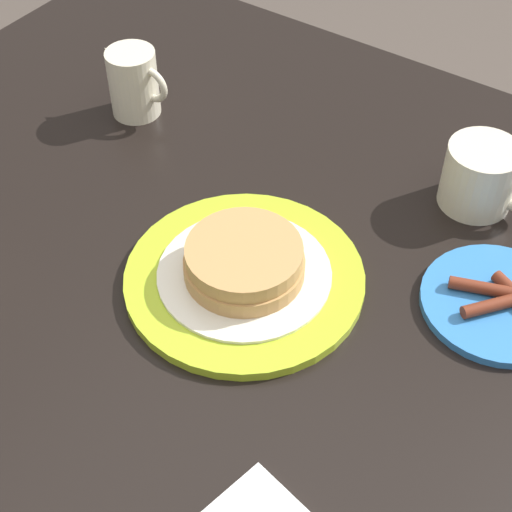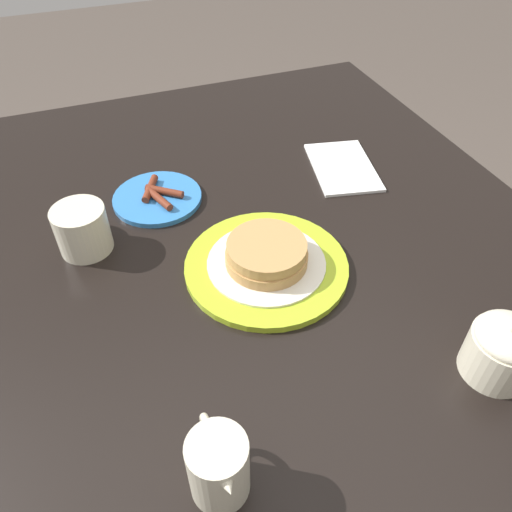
{
  "view_description": "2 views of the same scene",
  "coord_description": "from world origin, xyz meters",
  "px_view_note": "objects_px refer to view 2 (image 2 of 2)",
  "views": [
    {
      "loc": [
        0.3,
        -0.46,
        1.4
      ],
      "look_at": [
        -0.03,
        0.03,
        0.78
      ],
      "focal_mm": 55.0,
      "sensor_mm": 36.0,
      "label": 1
    },
    {
      "loc": [
        -0.57,
        0.23,
        1.32
      ],
      "look_at": [
        -0.03,
        0.03,
        0.78
      ],
      "focal_mm": 35.0,
      "sensor_mm": 36.0,
      "label": 2
    }
  ],
  "objects_px": {
    "side_plate_bacon": "(157,197)",
    "napkin": "(343,167)",
    "pancake_plate": "(266,261)",
    "sugar_bowl": "(503,349)",
    "creamer_pitcher": "(219,467)",
    "coffee_mug": "(82,228)"
  },
  "relations": [
    {
      "from": "pancake_plate",
      "to": "side_plate_bacon",
      "type": "distance_m",
      "value": 0.27
    },
    {
      "from": "coffee_mug",
      "to": "sugar_bowl",
      "type": "relative_size",
      "value": 1.2
    },
    {
      "from": "creamer_pitcher",
      "to": "napkin",
      "type": "height_order",
      "value": "creamer_pitcher"
    },
    {
      "from": "napkin",
      "to": "side_plate_bacon",
      "type": "bearing_deg",
      "value": 85.91
    },
    {
      "from": "side_plate_bacon",
      "to": "coffee_mug",
      "type": "distance_m",
      "value": 0.17
    },
    {
      "from": "side_plate_bacon",
      "to": "sugar_bowl",
      "type": "distance_m",
      "value": 0.63
    },
    {
      "from": "napkin",
      "to": "sugar_bowl",
      "type": "bearing_deg",
      "value": 175.32
    },
    {
      "from": "coffee_mug",
      "to": "side_plate_bacon",
      "type": "bearing_deg",
      "value": -58.51
    },
    {
      "from": "sugar_bowl",
      "to": "napkin",
      "type": "relative_size",
      "value": 0.47
    },
    {
      "from": "side_plate_bacon",
      "to": "coffee_mug",
      "type": "height_order",
      "value": "coffee_mug"
    },
    {
      "from": "napkin",
      "to": "pancake_plate",
      "type": "bearing_deg",
      "value": 130.44
    },
    {
      "from": "pancake_plate",
      "to": "creamer_pitcher",
      "type": "bearing_deg",
      "value": 150.02
    },
    {
      "from": "creamer_pitcher",
      "to": "sugar_bowl",
      "type": "distance_m",
      "value": 0.39
    },
    {
      "from": "side_plate_bacon",
      "to": "napkin",
      "type": "bearing_deg",
      "value": -94.09
    },
    {
      "from": "sugar_bowl",
      "to": "coffee_mug",
      "type": "bearing_deg",
      "value": 47.15
    },
    {
      "from": "pancake_plate",
      "to": "sugar_bowl",
      "type": "xyz_separation_m",
      "value": [
        -0.29,
        -0.21,
        0.03
      ]
    },
    {
      "from": "pancake_plate",
      "to": "creamer_pitcher",
      "type": "relative_size",
      "value": 2.46
    },
    {
      "from": "side_plate_bacon",
      "to": "napkin",
      "type": "xyz_separation_m",
      "value": [
        -0.03,
        -0.38,
        -0.0
      ]
    },
    {
      "from": "side_plate_bacon",
      "to": "sugar_bowl",
      "type": "xyz_separation_m",
      "value": [
        -0.53,
        -0.34,
        0.04
      ]
    },
    {
      "from": "coffee_mug",
      "to": "sugar_bowl",
      "type": "height_order",
      "value": "sugar_bowl"
    },
    {
      "from": "side_plate_bacon",
      "to": "napkin",
      "type": "relative_size",
      "value": 0.8
    },
    {
      "from": "creamer_pitcher",
      "to": "sugar_bowl",
      "type": "xyz_separation_m",
      "value": [
        0.02,
        -0.39,
        -0.0
      ]
    }
  ]
}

